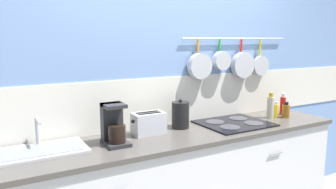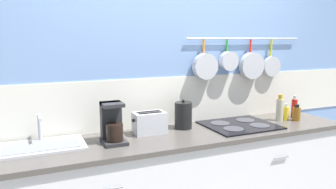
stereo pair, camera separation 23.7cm
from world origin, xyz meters
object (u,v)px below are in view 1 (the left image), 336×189
at_px(coffee_maker, 114,127).
at_px(bottle_vinegar, 270,107).
at_px(kettle, 180,115).
at_px(bottle_hot_sauce, 286,111).
at_px(bottle_cooking_wine, 283,105).
at_px(toaster, 149,123).
at_px(bottle_olive_oil, 276,110).

height_order(coffee_maker, bottle_vinegar, coffee_maker).
distance_m(kettle, bottle_vinegar, 0.89).
distance_m(bottle_hot_sauce, bottle_cooking_wine, 0.13).
bearing_deg(toaster, bottle_cooking_wine, -1.77).
bearing_deg(bottle_hot_sauce, coffee_maker, 178.07).
height_order(kettle, bottle_olive_oil, kettle).
relative_size(bottle_hot_sauce, bottle_cooking_wine, 0.72).
relative_size(kettle, bottle_hot_sauce, 1.63).
relative_size(coffee_maker, bottle_vinegar, 1.20).
distance_m(coffee_maker, bottle_hot_sauce, 1.63).
bearing_deg(bottle_vinegar, kettle, 172.55).
relative_size(bottle_vinegar, bottle_cooking_wine, 1.15).
xyz_separation_m(coffee_maker, bottle_hot_sauce, (1.63, -0.05, -0.05)).
height_order(toaster, kettle, kettle).
bearing_deg(kettle, coffee_maker, -168.77).
distance_m(toaster, bottle_olive_oil, 1.26).
distance_m(kettle, bottle_cooking_wine, 1.10).
distance_m(bottle_vinegar, bottle_cooking_wine, 0.21).
xyz_separation_m(bottle_hot_sauce, bottle_cooking_wine, (0.07, 0.10, 0.03)).
xyz_separation_m(toaster, kettle, (0.30, 0.03, 0.02)).
distance_m(coffee_maker, bottle_vinegar, 1.49).
height_order(toaster, bottle_hot_sauce, toaster).
bearing_deg(bottle_vinegar, bottle_hot_sauce, -23.51).
bearing_deg(bottle_hot_sauce, toaster, 173.74).
bearing_deg(kettle, bottle_hot_sauce, -9.73).
relative_size(coffee_maker, bottle_hot_sauce, 1.93).
bearing_deg(bottle_vinegar, toaster, 175.87).
distance_m(kettle, bottle_olive_oil, 0.96).
bearing_deg(kettle, bottle_olive_oil, -7.35).
height_order(kettle, bottle_cooking_wine, kettle).
xyz_separation_m(toaster, bottle_hot_sauce, (1.32, -0.15, -0.02)).
distance_m(bottle_olive_oil, bottle_cooking_wine, 0.15).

